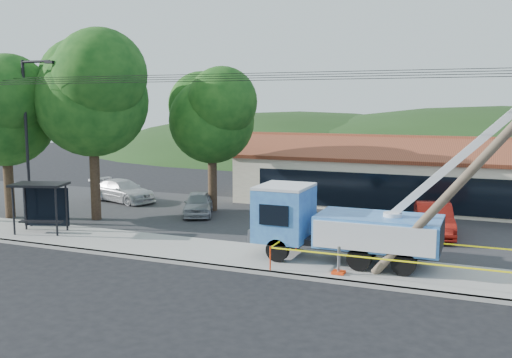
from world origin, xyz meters
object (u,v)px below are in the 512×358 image
object	(u,v)px
car_red	(433,237)
bus_shelter	(41,196)
utility_truck	(341,222)
car_white	(123,203)
car_silver	(198,217)
leaning_pole	(476,166)

from	to	relation	value
car_red	bus_shelter	bearing A→B (deg)	-169.66
utility_truck	car_white	size ratio (longest dim) A/B	2.35
car_silver	utility_truck	bearing A→B (deg)	-57.23
bus_shelter	car_silver	size ratio (longest dim) A/B	0.74
car_silver	leaning_pole	bearing A→B (deg)	-51.38
car_white	car_silver	bearing A→B (deg)	-92.35
bus_shelter	car_red	xyz separation A→B (m)	(18.79, 7.13, -2.03)
utility_truck	bus_shelter	size ratio (longest dim) A/B	4.02
leaning_pole	bus_shelter	distance (m)	20.99
car_red	car_white	size ratio (longest dim) A/B	0.96
utility_truck	leaning_pole	distance (m)	6.00
car_red	car_white	xyz separation A→B (m)	(-20.49, 2.22, 0.00)
utility_truck	car_silver	bearing A→B (deg)	147.26
leaning_pole	car_red	world-z (taller)	leaning_pole
leaning_pole	car_red	xyz separation A→B (m)	(-2.03, 7.84, -4.53)
bus_shelter	car_white	xyz separation A→B (m)	(-1.70, 9.35, -2.03)
leaning_pole	car_silver	world-z (taller)	leaning_pole
leaning_pole	car_silver	bearing A→B (deg)	153.10
bus_shelter	leaning_pole	bearing A→B (deg)	-19.28
car_silver	car_red	xyz separation A→B (m)	(13.53, -0.06, 0.00)
bus_shelter	car_silver	world-z (taller)	bus_shelter
leaning_pole	car_silver	size ratio (longest dim) A/B	1.99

